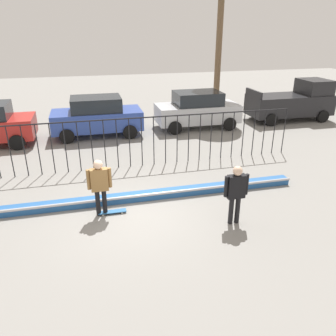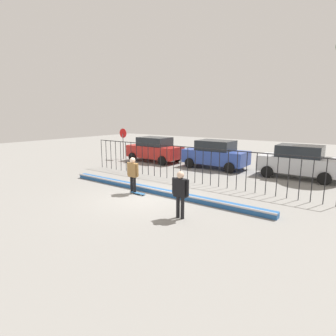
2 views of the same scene
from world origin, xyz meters
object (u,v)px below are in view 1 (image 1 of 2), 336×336
at_px(skateboard, 112,212).
at_px(parked_car_silver, 197,109).
at_px(camera_operator, 236,190).
at_px(skateboarder, 100,183).
at_px(pickup_truck, 293,102).
at_px(parked_car_blue, 97,116).

relative_size(skateboard, parked_car_silver, 0.19).
height_order(skateboard, camera_operator, camera_operator).
relative_size(skateboarder, camera_operator, 1.00).
bearing_deg(parked_car_silver, skateboarder, -128.84).
relative_size(camera_operator, parked_car_silver, 0.39).
height_order(parked_car_silver, pickup_truck, pickup_truck).
bearing_deg(skateboard, parked_car_silver, 46.68).
xyz_separation_m(skateboard, parked_car_silver, (5.21, 7.96, 0.91)).
distance_m(parked_car_blue, parked_car_silver, 5.20).
xyz_separation_m(camera_operator, parked_car_blue, (-3.19, 9.09, -0.05)).
xyz_separation_m(camera_operator, pickup_truck, (7.83, 9.49, 0.02)).
xyz_separation_m(parked_car_silver, pickup_truck, (5.83, 0.23, 0.06)).
distance_m(skateboarder, parked_car_blue, 7.79).
relative_size(skateboarder, pickup_truck, 0.36).
relative_size(skateboard, pickup_truck, 0.17).
height_order(skateboard, pickup_truck, pickup_truck).
distance_m(skateboarder, pickup_truck, 13.97).
bearing_deg(pickup_truck, parked_car_blue, 177.56).
bearing_deg(parked_car_silver, skateboard, -127.35).
bearing_deg(parked_car_silver, camera_operator, -106.32).
height_order(camera_operator, parked_car_blue, parked_car_blue).
height_order(skateboard, parked_car_blue, parked_car_blue).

